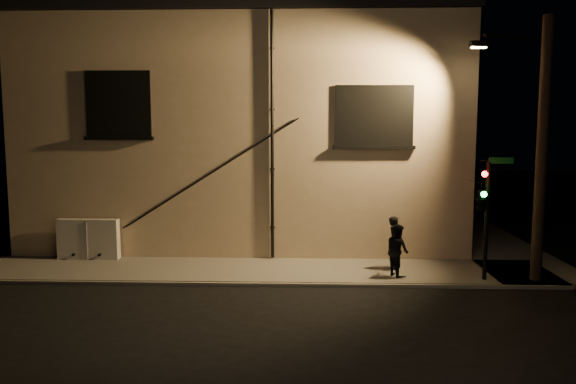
{
  "coord_description": "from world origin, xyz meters",
  "views": [
    {
      "loc": [
        -0.61,
        -15.94,
        4.61
      ],
      "look_at": [
        -1.23,
        1.8,
        2.56
      ],
      "focal_mm": 35.0,
      "sensor_mm": 36.0,
      "label": 1
    }
  ],
  "objects_px": {
    "traffic_signal": "(482,198)",
    "streetlamp_pole": "(539,146)",
    "utility_cabinet": "(88,239)",
    "pedestrian_b": "(397,250)",
    "pedestrian_a": "(394,243)"
  },
  "relations": [
    {
      "from": "utility_cabinet",
      "to": "pedestrian_b",
      "type": "distance_m",
      "value": 10.4
    },
    {
      "from": "pedestrian_b",
      "to": "streetlamp_pole",
      "type": "distance_m",
      "value": 5.08
    },
    {
      "from": "utility_cabinet",
      "to": "pedestrian_a",
      "type": "relative_size",
      "value": 1.24
    },
    {
      "from": "pedestrian_a",
      "to": "pedestrian_b",
      "type": "distance_m",
      "value": 0.88
    },
    {
      "from": "utility_cabinet",
      "to": "pedestrian_a",
      "type": "bearing_deg",
      "value": -5.6
    },
    {
      "from": "utility_cabinet",
      "to": "traffic_signal",
      "type": "relative_size",
      "value": 0.58
    },
    {
      "from": "traffic_signal",
      "to": "utility_cabinet",
      "type": "bearing_deg",
      "value": 169.51
    },
    {
      "from": "pedestrian_b",
      "to": "streetlamp_pole",
      "type": "bearing_deg",
      "value": -117.44
    },
    {
      "from": "traffic_signal",
      "to": "streetlamp_pole",
      "type": "distance_m",
      "value": 2.24
    },
    {
      "from": "pedestrian_a",
      "to": "streetlamp_pole",
      "type": "xyz_separation_m",
      "value": [
        3.92,
        -1.12,
        3.12
      ]
    },
    {
      "from": "utility_cabinet",
      "to": "streetlamp_pole",
      "type": "bearing_deg",
      "value": -8.52
    },
    {
      "from": "pedestrian_a",
      "to": "streetlamp_pole",
      "type": "distance_m",
      "value": 5.13
    },
    {
      "from": "traffic_signal",
      "to": "pedestrian_a",
      "type": "bearing_deg",
      "value": 149.97
    },
    {
      "from": "traffic_signal",
      "to": "pedestrian_b",
      "type": "bearing_deg",
      "value": 169.38
    },
    {
      "from": "pedestrian_a",
      "to": "pedestrian_b",
      "type": "height_order",
      "value": "pedestrian_a"
    }
  ]
}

